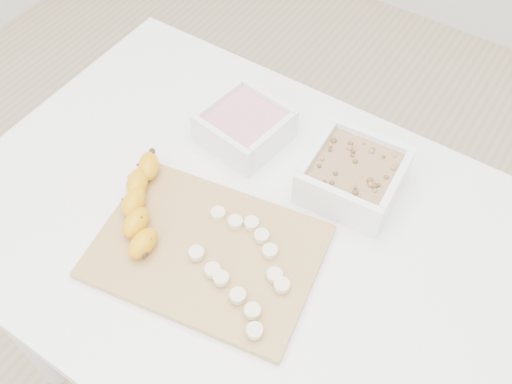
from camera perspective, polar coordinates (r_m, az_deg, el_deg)
The scene contains 7 objects.
ground at distance 1.64m, azimuth -0.61°, elevation -17.96°, with size 3.50×3.50×0.00m, color #C6AD89.
table at distance 1.04m, azimuth -0.92°, elevation -6.26°, with size 1.00×0.70×0.75m.
bowl_yogurt at distance 1.06m, azimuth -1.12°, elevation 6.65°, with size 0.16×0.16×0.07m.
bowl_granola at distance 0.99m, azimuth 9.71°, elevation 1.67°, with size 0.17×0.17×0.07m.
cutting_board at distance 0.93m, azimuth -4.91°, elevation -5.93°, with size 0.35×0.25×0.01m, color #B48D49.
banana at distance 0.96m, azimuth -11.38°, elevation -1.31°, with size 0.06×0.21×0.04m, color orange, non-canonical shape.
banana_slices at distance 0.89m, azimuth -1.26°, elevation -7.17°, with size 0.19×0.18×0.02m.
Camera 1 is at (0.30, -0.43, 1.55)m, focal length 40.00 mm.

